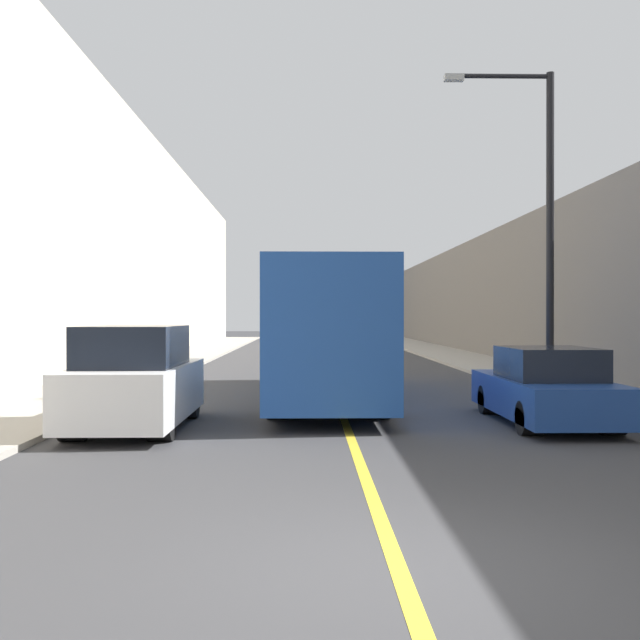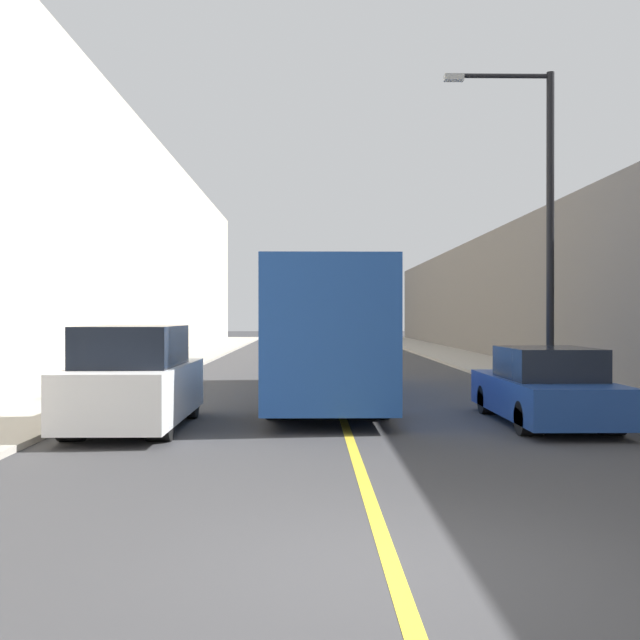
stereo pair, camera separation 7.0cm
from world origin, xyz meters
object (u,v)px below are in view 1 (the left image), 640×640
(car_right_near, at_px, (546,389))
(street_lamp_right, at_px, (541,211))
(parked_suv_left, at_px, (136,381))
(bus, at_px, (324,330))

(car_right_near, height_order, street_lamp_right, street_lamp_right)
(parked_suv_left, relative_size, street_lamp_right, 0.55)
(bus, xyz_separation_m, car_right_near, (4.27, -4.50, -1.07))
(parked_suv_left, distance_m, car_right_near, 7.95)
(bus, relative_size, car_right_near, 2.48)
(parked_suv_left, xyz_separation_m, car_right_near, (7.93, 0.53, -0.21))
(bus, height_order, car_right_near, bus)
(parked_suv_left, xyz_separation_m, street_lamp_right, (9.30, 5.22, 3.96))
(bus, height_order, parked_suv_left, bus)
(street_lamp_right, bearing_deg, bus, -178.06)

